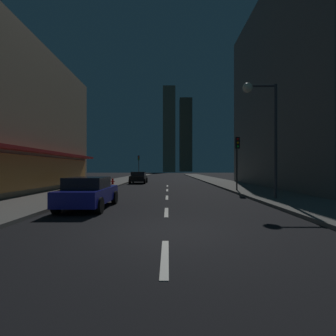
{
  "coord_description": "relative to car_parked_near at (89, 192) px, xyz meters",
  "views": [
    {
      "loc": [
        0.07,
        -7.1,
        1.85
      ],
      "look_at": [
        0.0,
        26.24,
        1.91
      ],
      "focal_mm": 26.2,
      "sensor_mm": 36.0,
      "label": 1
    }
  ],
  "objects": [
    {
      "name": "lane_marking_center",
      "position": [
        3.6,
        4.19,
        -0.73
      ],
      "size": [
        0.16,
        23.0,
        0.01
      ],
      "color": "silver",
      "rests_on": "ground"
    },
    {
      "name": "car_parked_far",
      "position": [
        0.0,
        19.18,
        0.0
      ],
      "size": [
        1.98,
        4.24,
        1.45
      ],
      "color": "black",
      "rests_on": "ground"
    },
    {
      "name": "traffic_light_far_left",
      "position": [
        -1.9,
        35.15,
        2.45
      ],
      "size": [
        0.32,
        0.48,
        4.2
      ],
      "color": "#2D2D2D",
      "rests_on": "sidewalk_left"
    },
    {
      "name": "ground_plane",
      "position": [
        3.6,
        27.79,
        -0.79
      ],
      "size": [
        78.0,
        136.0,
        0.1
      ],
      "primitive_type": "cube",
      "color": "black"
    },
    {
      "name": "skyscraper_distant_tall",
      "position": [
        4.24,
        113.76,
        20.98
      ],
      "size": [
        6.26,
        5.64,
        43.45
      ],
      "primitive_type": "cube",
      "color": "#625D49",
      "rests_on": "ground"
    },
    {
      "name": "fire_hydrant_far_left",
      "position": [
        -2.3,
        15.02,
        -0.29
      ],
      "size": [
        0.42,
        0.3,
        0.65
      ],
      "color": "red",
      "rests_on": "sidewalk_left"
    },
    {
      "name": "car_parked_near",
      "position": [
        0.0,
        0.0,
        0.0
      ],
      "size": [
        1.98,
        4.24,
        1.45
      ],
      "color": "navy",
      "rests_on": "ground"
    },
    {
      "name": "street_lamp_right",
      "position": [
        8.98,
        2.62,
        4.33
      ],
      "size": [
        1.96,
        0.56,
        6.58
      ],
      "color": "#38383D",
      "rests_on": "sidewalk_right"
    },
    {
      "name": "traffic_light_near_right",
      "position": [
        9.1,
        7.88,
        2.45
      ],
      "size": [
        0.32,
        0.48,
        4.2
      ],
      "color": "#2D2D2D",
      "rests_on": "sidewalk_right"
    },
    {
      "name": "building_apartment_right",
      "position": [
        18.1,
        11.79,
        8.52
      ],
      "size": [
        11.0,
        20.0,
        18.52
      ],
      "primitive_type": "cube",
      "color": "slate",
      "rests_on": "ground"
    },
    {
      "name": "sidewalk_right",
      "position": [
        10.6,
        27.79,
        -0.67
      ],
      "size": [
        4.0,
        76.0,
        0.15
      ],
      "primitive_type": "cube",
      "color": "#605E59",
      "rests_on": "ground"
    },
    {
      "name": "skyscraper_distant_mid",
      "position": [
        14.5,
        138.74,
        21.48
      ],
      "size": [
        7.46,
        7.71,
        44.44
      ],
      "primitive_type": "cube",
      "color": "#403D30",
      "rests_on": "ground"
    },
    {
      "name": "sidewalk_left",
      "position": [
        -3.4,
        27.79,
        -0.67
      ],
      "size": [
        4.0,
        76.0,
        0.15
      ],
      "primitive_type": "cube",
      "color": "#605E59",
      "rests_on": "ground"
    }
  ]
}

